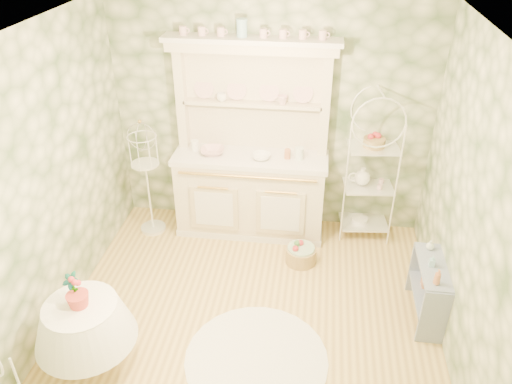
# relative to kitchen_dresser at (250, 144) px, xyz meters

# --- Properties ---
(floor) EXTENTS (3.60, 3.60, 0.00)m
(floor) POSITION_rel_kitchen_dresser_xyz_m (0.20, -1.52, -1.15)
(floor) COLOR #D9BA6A
(floor) RESTS_ON ground
(ceiling) EXTENTS (3.60, 3.60, 0.00)m
(ceiling) POSITION_rel_kitchen_dresser_xyz_m (0.20, -1.52, 1.56)
(ceiling) COLOR white
(ceiling) RESTS_ON floor
(wall_left) EXTENTS (3.60, 3.60, 0.00)m
(wall_left) POSITION_rel_kitchen_dresser_xyz_m (-1.60, -1.52, 0.21)
(wall_left) COLOR beige
(wall_left) RESTS_ON floor
(wall_right) EXTENTS (3.60, 3.60, 0.00)m
(wall_right) POSITION_rel_kitchen_dresser_xyz_m (2.00, -1.52, 0.21)
(wall_right) COLOR beige
(wall_right) RESTS_ON floor
(wall_back) EXTENTS (3.60, 3.60, 0.00)m
(wall_back) POSITION_rel_kitchen_dresser_xyz_m (0.20, 0.28, 0.21)
(wall_back) COLOR beige
(wall_back) RESTS_ON floor
(wall_front) EXTENTS (3.60, 3.60, 0.00)m
(wall_front) POSITION_rel_kitchen_dresser_xyz_m (0.20, -3.32, 0.21)
(wall_front) COLOR beige
(wall_front) RESTS_ON floor
(kitchen_dresser) EXTENTS (1.87, 0.61, 2.29)m
(kitchen_dresser) POSITION_rel_kitchen_dresser_xyz_m (0.00, 0.00, 0.00)
(kitchen_dresser) COLOR beige
(kitchen_dresser) RESTS_ON floor
(bakers_rack) EXTENTS (0.62, 0.48, 1.87)m
(bakers_rack) POSITION_rel_kitchen_dresser_xyz_m (1.36, 0.10, -0.21)
(bakers_rack) COLOR white
(bakers_rack) RESTS_ON floor
(side_shelf) EXTENTS (0.35, 0.77, 0.64)m
(side_shelf) POSITION_rel_kitchen_dresser_xyz_m (1.88, -1.23, -0.82)
(side_shelf) COLOR #828FAD
(side_shelf) RESTS_ON floor
(round_table) EXTENTS (0.78, 0.78, 0.72)m
(round_table) POSITION_rel_kitchen_dresser_xyz_m (-1.07, -2.24, -0.78)
(round_table) COLOR white
(round_table) RESTS_ON floor
(birdcage_stand) EXTENTS (0.36, 0.36, 1.40)m
(birdcage_stand) POSITION_rel_kitchen_dresser_xyz_m (-1.19, -0.18, -0.45)
(birdcage_stand) COLOR white
(birdcage_stand) RESTS_ON floor
(floor_basket) EXTENTS (0.40, 0.40, 0.23)m
(floor_basket) POSITION_rel_kitchen_dresser_xyz_m (0.64, -0.56, -1.03)
(floor_basket) COLOR tan
(floor_basket) RESTS_ON floor
(lace_rug) EXTENTS (1.68, 1.68, 0.01)m
(lace_rug) POSITION_rel_kitchen_dresser_xyz_m (0.33, -1.98, -1.14)
(lace_rug) COLOR white
(lace_rug) RESTS_ON floor
(bowl_floral) EXTENTS (0.30, 0.30, 0.07)m
(bowl_floral) POSITION_rel_kitchen_dresser_xyz_m (-0.43, -0.02, -0.13)
(bowl_floral) COLOR white
(bowl_floral) RESTS_ON kitchen_dresser
(bowl_white) EXTENTS (0.25, 0.25, 0.07)m
(bowl_white) POSITION_rel_kitchen_dresser_xyz_m (0.13, -0.08, -0.13)
(bowl_white) COLOR white
(bowl_white) RESTS_ON kitchen_dresser
(cup_left) EXTENTS (0.15, 0.15, 0.09)m
(cup_left) POSITION_rel_kitchen_dresser_xyz_m (-0.34, 0.16, 0.47)
(cup_left) COLOR white
(cup_left) RESTS_ON kitchen_dresser
(cup_right) EXTENTS (0.14, 0.14, 0.10)m
(cup_right) POSITION_rel_kitchen_dresser_xyz_m (0.34, 0.15, 0.47)
(cup_right) COLOR white
(cup_right) RESTS_ON kitchen_dresser
(potted_geranium) EXTENTS (0.18, 0.15, 0.29)m
(potted_geranium) POSITION_rel_kitchen_dresser_xyz_m (-1.11, -2.21, -0.30)
(potted_geranium) COLOR #3F7238
(potted_geranium) RESTS_ON round_table
(bottle_amber) EXTENTS (0.07, 0.07, 0.16)m
(bottle_amber) POSITION_rel_kitchen_dresser_xyz_m (1.86, -1.48, -0.46)
(bottle_amber) COLOR #B66E46
(bottle_amber) RESTS_ON side_shelf
(bottle_blue) EXTENTS (0.06, 0.06, 0.11)m
(bottle_blue) POSITION_rel_kitchen_dresser_xyz_m (1.85, -1.23, -0.49)
(bottle_blue) COLOR #8BBDCE
(bottle_blue) RESTS_ON side_shelf
(bottle_glass) EXTENTS (0.09, 0.09, 0.10)m
(bottle_glass) POSITION_rel_kitchen_dresser_xyz_m (1.88, -0.97, -0.50)
(bottle_glass) COLOR silver
(bottle_glass) RESTS_ON side_shelf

